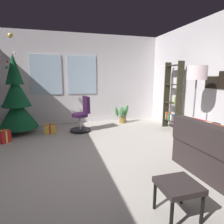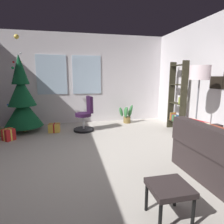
% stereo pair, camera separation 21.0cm
% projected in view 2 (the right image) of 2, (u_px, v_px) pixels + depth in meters
% --- Properties ---
extents(ground_plane, '(5.39, 6.34, 0.10)m').
position_uv_depth(ground_plane, '(97.00, 168.00, 3.19)').
color(ground_plane, '#ABA59B').
extents(wall_back_with_windows, '(5.39, 0.12, 2.82)m').
position_uv_depth(wall_back_with_windows, '(82.00, 79.00, 6.00)').
color(wall_back_with_windows, silver).
rests_on(wall_back_with_windows, ground_plane).
extents(footstool, '(0.42, 0.39, 0.39)m').
position_uv_depth(footstool, '(169.00, 190.00, 1.93)').
color(footstool, '#2D2525').
rests_on(footstool, ground_plane).
extents(holiday_tree, '(1.00, 1.00, 2.55)m').
position_uv_depth(holiday_tree, '(22.00, 101.00, 4.97)').
color(holiday_tree, '#4C331E').
rests_on(holiday_tree, ground_plane).
extents(gift_box_red, '(0.32, 0.32, 0.29)m').
position_uv_depth(gift_box_red, '(9.00, 135.00, 4.41)').
color(gift_box_red, red).
rests_on(gift_box_red, ground_plane).
extents(gift_box_gold, '(0.31, 0.30, 0.23)m').
position_uv_depth(gift_box_gold, '(54.00, 128.00, 5.11)').
color(gift_box_gold, gold).
rests_on(gift_box_gold, ground_plane).
extents(office_chair, '(0.56, 0.56, 0.97)m').
position_uv_depth(office_chair, '(85.00, 117.00, 5.17)').
color(office_chair, black).
rests_on(office_chair, ground_plane).
extents(bookshelf, '(0.18, 0.64, 1.90)m').
position_uv_depth(bookshelf, '(177.00, 101.00, 5.14)').
color(bookshelf, '#2C2A1C').
rests_on(bookshelf, ground_plane).
extents(floor_lamp, '(0.39, 0.39, 1.71)m').
position_uv_depth(floor_lamp, '(200.00, 78.00, 3.68)').
color(floor_lamp, slate).
rests_on(floor_lamp, ground_plane).
extents(potted_plant, '(0.50, 0.35, 0.62)m').
position_uv_depth(potted_plant, '(127.00, 115.00, 6.06)').
color(potted_plant, olive).
rests_on(potted_plant, ground_plane).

